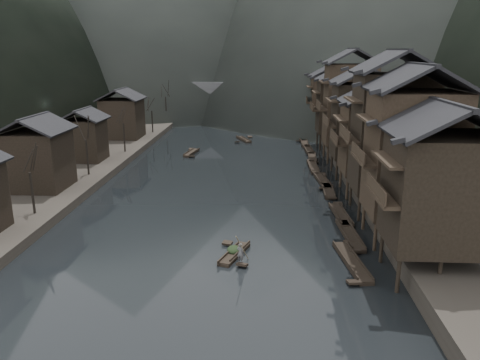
{
  "coord_description": "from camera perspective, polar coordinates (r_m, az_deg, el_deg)",
  "views": [
    {
      "loc": [
        4.92,
        -40.01,
        16.18
      ],
      "look_at": [
        2.29,
        8.96,
        2.5
      ],
      "focal_mm": 35.0,
      "sensor_mm": 36.0,
      "label": 1
    }
  ],
  "objects": [
    {
      "name": "stone_bridge",
      "position": [
        112.66,
        0.57,
        9.95
      ],
      "size": [
        40.0,
        6.0,
        9.0
      ],
      "color": "#4C4C4F",
      "rests_on": "ground"
    },
    {
      "name": "hero_sampan",
      "position": [
        38.52,
        -0.69,
        -8.92
      ],
      "size": [
        2.47,
        4.93,
        0.43
      ],
      "color": "black",
      "rests_on": "water"
    },
    {
      "name": "cargo_heap",
      "position": [
        38.49,
        -0.79,
        -8.03
      ],
      "size": [
        1.09,
        1.42,
        0.65
      ],
      "primitive_type": "ellipsoid",
      "color": "black",
      "rests_on": "hero_sampan"
    },
    {
      "name": "left_bank",
      "position": [
        90.77,
        -23.15,
        4.45
      ],
      "size": [
        40.0,
        200.0,
        1.2
      ],
      "primitive_type": "cube",
      "color": "#2D2823",
      "rests_on": "ground"
    },
    {
      "name": "midriver_boats",
      "position": [
        81.36,
        -2.46,
        4.25
      ],
      "size": [
        10.43,
        18.16,
        0.45
      ],
      "color": "black",
      "rests_on": "water"
    },
    {
      "name": "moored_sampans",
      "position": [
        63.22,
        9.56,
        0.73
      ],
      "size": [
        2.94,
        60.97,
        0.47
      ],
      "color": "black",
      "rests_on": "water"
    },
    {
      "name": "bamboo_pole",
      "position": [
        35.65,
        0.37,
        -4.98
      ],
      "size": [
        0.99,
        2.62,
        3.23
      ],
      "primitive_type": "cylinder",
      "rotation": [
        0.71,
        0.0,
        -0.35
      ],
      "color": "#8C7A51",
      "rests_on": "boatman"
    },
    {
      "name": "left_houses",
      "position": [
        66.12,
        -19.68,
        5.53
      ],
      "size": [
        8.1,
        53.2,
        8.73
      ],
      "color": "black",
      "rests_on": "left_bank"
    },
    {
      "name": "bare_trees",
      "position": [
        72.12,
        -14.77,
        7.13
      ],
      "size": [
        3.88,
        74.68,
        7.76
      ],
      "color": "black",
      "rests_on": "left_bank"
    },
    {
      "name": "water",
      "position": [
        43.44,
        -3.68,
        -6.32
      ],
      "size": [
        300.0,
        300.0,
        0.0
      ],
      "primitive_type": "plane",
      "color": "black",
      "rests_on": "ground"
    },
    {
      "name": "right_bank",
      "position": [
        86.83,
        23.35,
        4.17
      ],
      "size": [
        40.0,
        200.0,
        1.8
      ],
      "primitive_type": "cube",
      "color": "#2D2823",
      "rests_on": "ground"
    },
    {
      "name": "boatman",
      "position": [
        36.58,
        0.05,
        -8.52
      ],
      "size": [
        0.69,
        0.6,
        1.61
      ],
      "primitive_type": "imported",
      "rotation": [
        0.0,
        0.0,
        2.71
      ],
      "color": "slate",
      "rests_on": "hero_sampan"
    },
    {
      "name": "stilt_houses",
      "position": [
        60.7,
        14.97,
        8.37
      ],
      "size": [
        9.0,
        67.6,
        16.63
      ],
      "color": "black",
      "rests_on": "ground"
    }
  ]
}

